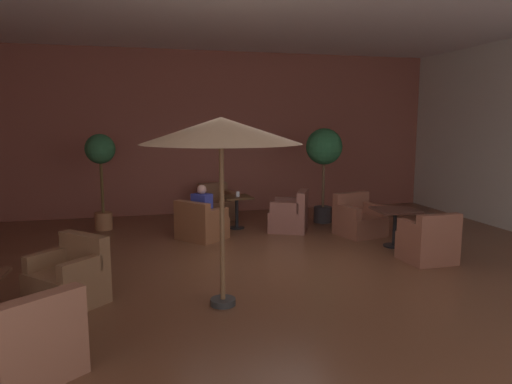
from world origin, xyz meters
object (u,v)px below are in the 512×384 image
Objects in this scene: cafe_table_front_left at (237,204)px; armchair_front_right_east at (359,220)px; armchair_mid_center_east at (29,345)px; potted_tree_mid_left at (101,162)px; cafe_table_front_right at (395,218)px; armchair_front_right_north at (428,243)px; armchair_front_left_east at (201,224)px; armchair_front_left_north at (216,205)px; armchair_front_left_south at (290,216)px; patron_by_window at (202,204)px; iced_drink_cup at (238,194)px; armchair_mid_center_south at (69,280)px; potted_tree_left_corner at (324,154)px; patio_umbrella_tall_red at (221,132)px.

armchair_front_right_east is at bearing -27.44° from cafe_table_front_left.
potted_tree_mid_left is at bearing 87.68° from armchair_mid_center_east.
armchair_mid_center_east is (-5.54, -3.22, -0.24)m from cafe_table_front_right.
armchair_front_right_north is at bearing 21.74° from armchair_mid_center_east.
armchair_mid_center_east reaches higher than armchair_front_left_east.
potted_tree_mid_left is (-2.52, -0.55, 1.13)m from armchair_front_left_north.
cafe_table_front_left is at bearing 154.10° from armchair_front_left_south.
iced_drink_cup is (0.87, 0.72, 0.06)m from patron_by_window.
armchair_mid_center_south is 3.59m from patron_by_window.
potted_tree_mid_left is (-4.82, 0.46, -0.12)m from potted_tree_left_corner.
armchair_front_right_east is at bearing -79.23° from potted_tree_left_corner.
patio_umbrella_tall_red is at bearing -69.81° from potted_tree_mid_left.
armchair_front_left_south is 5.05m from armchair_mid_center_south.
potted_tree_left_corner is at bearing -23.77° from armchair_front_left_north.
armchair_mid_center_east is (-5.31, -4.21, -0.01)m from armchair_front_right_east.
armchair_front_right_east is 4.83m from patio_umbrella_tall_red.
patio_umbrella_tall_red is at bearing -164.68° from armchair_front_right_north.
armchair_front_left_east is at bearing -140.23° from iced_drink_cup.
potted_tree_mid_left is (-3.83, 1.09, 1.13)m from armchair_front_left_south.
cafe_table_front_left is 4.58m from patio_umbrella_tall_red.
potted_tree_left_corner is 19.45× the size of iced_drink_cup.
armchair_mid_center_south reaches higher than armchair_front_right_east.
iced_drink_cup is (0.89, 0.74, 0.45)m from armchair_front_left_east.
potted_tree_left_corner reaches higher than armchair_front_left_north.
patio_umbrella_tall_red reaches higher than cafe_table_front_left.
cafe_table_front_right is 3.30m from iced_drink_cup.
potted_tree_mid_left is (-5.33, 3.75, 1.13)m from armchair_front_right_north.
armchair_front_left_north is 1.03× the size of armchair_front_right_north.
potted_tree_mid_left reaches higher than patron_by_window.
patio_umbrella_tall_red is at bearing -150.86° from cafe_table_front_right.
armchair_mid_center_south is at bearing -128.59° from cafe_table_front_left.
cafe_table_front_right is 5.63m from armchair_mid_center_south.
armchair_mid_center_south is 4.38m from potted_tree_mid_left.
armchair_mid_center_east is at bearing -92.32° from potted_tree_mid_left.
armchair_front_left_east is 1.66× the size of patron_by_window.
armchair_front_left_north is 2.00m from patron_by_window.
cafe_table_front_right is at bearing -40.80° from cafe_table_front_left.
potted_tree_left_corner reaches higher than iced_drink_cup.
armchair_front_left_north reaches higher than iced_drink_cup.
potted_tree_mid_left is (-5.30, 2.75, 0.91)m from cafe_table_front_right.
armchair_front_right_east is 1.47× the size of patron_by_window.
armchair_mid_center_east is at bearing -93.76° from armchair_mid_center_south.
armchair_front_left_east is 0.54× the size of potted_tree_mid_left.
armchair_front_left_north is at bearing 12.34° from potted_tree_mid_left.
potted_tree_left_corner is (2.29, -1.01, 1.26)m from armchair_front_left_north.
armchair_mid_center_south is 0.46× the size of patio_umbrella_tall_red.
armchair_front_left_south is 0.43× the size of patio_umbrella_tall_red.
armchair_front_right_north is 5.48m from armchair_mid_center_south.
cafe_table_front_left is at bearing 41.15° from armchair_front_left_east.
cafe_table_front_left is 0.30× the size of patio_umbrella_tall_red.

